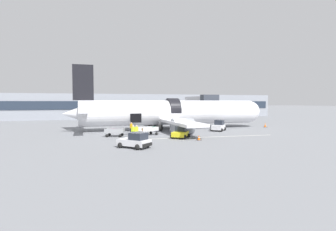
% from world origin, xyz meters
% --- Properties ---
extents(ground_plane, '(500.00, 500.00, 0.00)m').
position_xyz_m(ground_plane, '(0.00, 0.00, 0.00)').
color(ground_plane, slate).
extents(apron_marking_line, '(18.60, 1.42, 0.01)m').
position_xyz_m(apron_marking_line, '(3.18, -2.94, 0.00)').
color(apron_marking_line, silver).
rests_on(apron_marking_line, ground_plane).
extents(terminal_strip, '(89.13, 13.90, 6.69)m').
position_xyz_m(terminal_strip, '(0.00, 44.18, 3.34)').
color(terminal_strip, gray).
rests_on(terminal_strip, ground_plane).
extents(jet_bridge_stub, '(3.12, 10.30, 5.88)m').
position_xyz_m(jet_bridge_stub, '(10.15, 13.93, 4.39)').
color(jet_bridge_stub, '#4C4C51').
rests_on(jet_bridge_stub, ground_plane).
extents(airplane, '(33.86, 26.29, 10.11)m').
position_xyz_m(airplane, '(1.59, 7.74, 2.71)').
color(airplane, silver).
rests_on(airplane, ground_plane).
extents(baggage_tug_lead, '(2.74, 2.87, 1.50)m').
position_xyz_m(baggage_tug_lead, '(-0.47, -2.76, 0.64)').
color(baggage_tug_lead, yellow).
rests_on(baggage_tug_lead, ground_plane).
extents(baggage_tug_mid, '(3.35, 3.48, 1.55)m').
position_xyz_m(baggage_tug_mid, '(-7.20, -7.98, 0.68)').
color(baggage_tug_mid, silver).
rests_on(baggage_tug_mid, ground_plane).
extents(baggage_tug_rear, '(2.99, 3.00, 1.71)m').
position_xyz_m(baggage_tug_rear, '(8.11, 3.11, 0.72)').
color(baggage_tug_rear, silver).
rests_on(baggage_tug_rear, ground_plane).
extents(baggage_cart_loading, '(3.50, 2.33, 1.15)m').
position_xyz_m(baggage_cart_loading, '(-3.50, 1.41, 0.60)').
color(baggage_cart_loading, silver).
rests_on(baggage_cart_loading, ground_plane).
extents(baggage_cart_queued, '(3.40, 2.21, 1.08)m').
position_xyz_m(baggage_cart_queued, '(-8.14, 1.22, 0.53)').
color(baggage_cart_queued, '#999BA0').
rests_on(baggage_cart_queued, ground_plane).
extents(ground_crew_loader_a, '(0.55, 0.43, 1.57)m').
position_xyz_m(ground_crew_loader_a, '(-6.03, -0.24, 0.83)').
color(ground_crew_loader_a, '#2D2D33').
rests_on(ground_crew_loader_a, ground_plane).
extents(ground_crew_loader_b, '(0.56, 0.51, 1.65)m').
position_xyz_m(ground_crew_loader_b, '(-5.75, -1.18, 0.87)').
color(ground_crew_loader_b, '#2D2D33').
rests_on(ground_crew_loader_b, ground_plane).
extents(ground_crew_driver, '(0.45, 0.58, 1.67)m').
position_xyz_m(ground_crew_driver, '(-5.63, 3.50, 0.88)').
color(ground_crew_driver, '#1E2338').
rests_on(ground_crew_driver, ground_plane).
extents(safety_cone_nose, '(0.57, 0.57, 0.79)m').
position_xyz_m(safety_cone_nose, '(19.10, 5.99, 0.37)').
color(safety_cone_nose, black).
rests_on(safety_cone_nose, ground_plane).
extents(safety_cone_engine_left, '(0.53, 0.53, 0.58)m').
position_xyz_m(safety_cone_engine_left, '(1.02, -5.05, 0.27)').
color(safety_cone_engine_left, black).
rests_on(safety_cone_engine_left, ground_plane).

